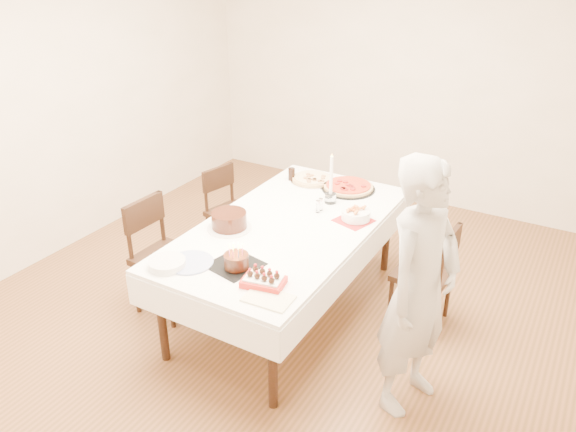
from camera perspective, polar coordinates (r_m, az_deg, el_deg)
The scene contains 22 objects.
floor at distance 4.58m, azimuth -0.63°, elevation -8.79°, with size 5.00×5.00×0.00m, color brown.
wall_back at distance 6.16m, azimuth 11.64°, elevation 13.81°, with size 4.50×0.04×2.70m, color beige.
wall_left at distance 5.42m, azimuth -21.98°, elevation 10.76°, with size 0.04×5.00×2.70m, color beige.
dining_table at distance 4.31m, azimuth -0.00°, elevation -5.31°, with size 1.14×2.14×0.75m, color white.
chair_right_savory at distance 4.29m, azimuth 13.50°, elevation -5.75°, with size 0.42×0.42×0.83m, color black, non-canonical shape.
chair_left_savory at distance 5.10m, azimuth -5.65°, elevation 0.28°, with size 0.42×0.42×0.82m, color black, non-canonical shape.
chair_left_dessert at distance 4.38m, azimuth -12.20°, elevation -4.18°, with size 0.46×0.46×0.91m, color black, non-canonical shape.
person at distance 3.36m, azimuth 13.21°, elevation -7.26°, with size 0.60×0.39×1.64m, color #B2ADA8.
pizza_white at distance 4.86m, azimuth 2.48°, elevation 3.77°, with size 0.38×0.38×0.04m, color beige.
pizza_pepperoni at distance 4.73m, azimuth 6.15°, elevation 2.97°, with size 0.45×0.45×0.04m, color red.
red_placemat at distance 4.21m, azimuth 6.69°, elevation -0.48°, with size 0.24×0.24×0.01m, color #B21E1E.
pasta_bowl at distance 4.21m, azimuth 6.91°, elevation 0.15°, with size 0.22×0.22×0.07m, color white.
taper_candle at distance 4.40m, azimuth 4.40°, elevation 3.82°, with size 0.09×0.09×0.42m, color white.
shaker_pair at distance 4.30m, azimuth 3.06°, elevation 0.97°, with size 0.08×0.08×0.10m, color white, non-canonical shape.
cola_glass at distance 4.87m, azimuth 0.37°, elevation 4.27°, with size 0.06×0.06×0.11m, color black.
layer_cake at distance 4.07m, azimuth -6.00°, elevation -0.46°, with size 0.32×0.32×0.13m, color black.
cake_board at distance 3.65m, azimuth -5.41°, elevation -5.00°, with size 0.30×0.30×0.01m, color black.
birthday_cake at distance 3.57m, azimuth -5.29°, elevation -4.10°, with size 0.16×0.16×0.16m, color #371B0F.
strawberry_box at distance 3.42m, azimuth -2.50°, elevation -6.56°, with size 0.26×0.17×0.06m, color red, non-canonical shape.
box_lid at distance 3.31m, azimuth -2.01°, elevation -8.45°, with size 0.28×0.19×0.02m, color beige.
plate_stack at distance 3.68m, azimuth -12.17°, elevation -4.73°, with size 0.24×0.24×0.05m, color white.
china_plate at distance 3.70m, azimuth -9.92°, elevation -4.68°, with size 0.31×0.31×0.01m, color white.
Camera 1 is at (1.93, -3.21, 2.65)m, focal length 35.00 mm.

